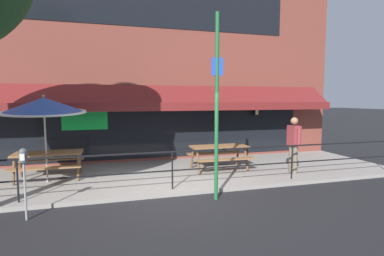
# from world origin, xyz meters

# --- Properties ---
(ground_plane) EXTENTS (120.00, 120.00, 0.00)m
(ground_plane) POSITION_xyz_m (0.00, 0.00, 0.00)
(ground_plane) COLOR black
(patio_deck) EXTENTS (15.00, 4.00, 0.10)m
(patio_deck) POSITION_xyz_m (0.00, 2.00, 0.05)
(patio_deck) COLOR gray
(patio_deck) RESTS_ON ground
(restaurant_building) EXTENTS (15.00, 1.60, 7.97)m
(restaurant_building) POSITION_xyz_m (0.00, 4.23, 3.95)
(restaurant_building) COLOR brown
(restaurant_building) RESTS_ON ground
(patio_railing) EXTENTS (13.84, 0.04, 0.97)m
(patio_railing) POSITION_xyz_m (0.00, 0.30, 0.80)
(patio_railing) COLOR black
(patio_railing) RESTS_ON patio_deck
(picnic_table_left) EXTENTS (1.80, 1.42, 0.76)m
(picnic_table_left) POSITION_xyz_m (-3.14, 2.22, 0.71)
(picnic_table_left) COLOR brown
(picnic_table_left) RESTS_ON patio_deck
(picnic_table_centre) EXTENTS (1.80, 1.42, 0.76)m
(picnic_table_centre) POSITION_xyz_m (1.90, 1.96, 0.71)
(picnic_table_centre) COLOR brown
(picnic_table_centre) RESTS_ON patio_deck
(patio_umbrella_left) EXTENTS (2.14, 2.14, 2.38)m
(patio_umbrella_left) POSITION_xyz_m (-3.14, 1.90, 2.18)
(patio_umbrella_left) COLOR #B7B2A8
(patio_umbrella_left) RESTS_ON patio_deck
(pedestrian_walking) EXTENTS (0.25, 0.62, 1.71)m
(pedestrian_walking) POSITION_xyz_m (3.88, 0.86, 1.06)
(pedestrian_walking) COLOR #665B4C
(pedestrian_walking) RESTS_ON patio_deck
(parking_meter_near) EXTENTS (0.15, 0.16, 1.42)m
(parking_meter_near) POSITION_xyz_m (-3.11, -0.56, 1.15)
(parking_meter_near) COLOR gray
(parking_meter_near) RESTS_ON ground
(street_sign_pole) EXTENTS (0.28, 0.09, 4.29)m
(street_sign_pole) POSITION_xyz_m (0.88, -0.45, 2.20)
(street_sign_pole) COLOR #1E6033
(street_sign_pole) RESTS_ON ground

